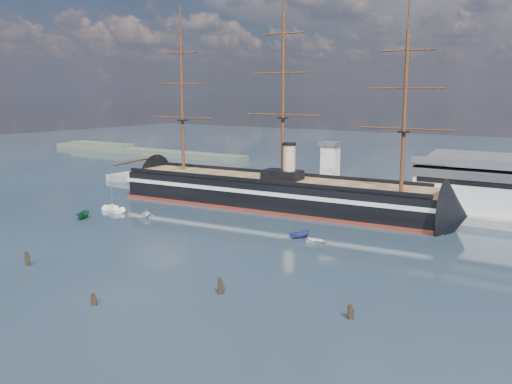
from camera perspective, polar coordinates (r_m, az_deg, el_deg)
The scene contains 14 objects.
ground at distance 131.78m, azimuth -0.29°, elevation -3.36°, with size 600.00×600.00×0.00m, color #192531.
quay at distance 157.99m, azimuth 10.09°, elevation -1.25°, with size 180.00×18.00×2.00m, color slate.
quay_tower at distance 156.62m, azimuth 7.41°, elevation 2.34°, with size 5.00×5.00×15.00m.
shoreline at distance 293.03m, azimuth -12.54°, elevation 4.15°, with size 120.00×10.00×4.00m.
warship at distance 151.63m, azimuth 1.44°, elevation -0.02°, with size 113.37×21.94×53.94m.
sailboat at distance 151.49m, azimuth -14.06°, elevation -1.62°, with size 7.00×4.09×10.76m.
motorboat_a at distance 144.21m, azimuth -16.90°, elevation -2.62°, with size 6.06×2.22×2.42m, color #13552B.
motorboat_c at distance 119.87m, azimuth 4.30°, elevation -4.76°, with size 5.78×2.12×2.31m, color navy.
motorboat_d at distance 142.39m, azimuth -10.87°, elevation -2.52°, with size 6.56×2.84×2.41m, color white.
motorboat_e at distance 117.84m, azimuth 6.08°, elevation -5.05°, with size 2.86×1.14×1.33m, color white.
piling_near_left at distance 109.86m, azimuth -21.91°, elevation -6.87°, with size 0.64×0.64×3.37m, color black.
piling_near_mid at distance 87.57m, azimuth -15.96°, elevation -10.82°, with size 0.64×0.64×2.52m, color black.
piling_near_right at distance 88.80m, azimuth -3.62°, elevation -10.14°, with size 0.64×0.64×3.30m, color black.
piling_far_right at distance 80.65m, azimuth 9.35°, elevation -12.41°, with size 0.64×0.64×2.76m, color black.
Camera 1 is at (71.90, -66.08, 30.72)m, focal length 40.00 mm.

